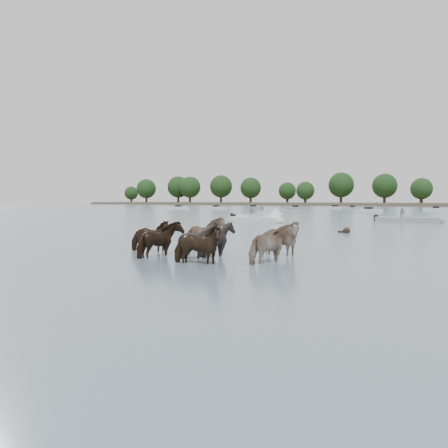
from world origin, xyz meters
The scene contains 10 objects.
ground centered at (0.00, 0.00, 0.00)m, with size 400.00×400.00×0.00m, color #4E5F71.
shoreline centered at (-70.00, 150.00, 0.50)m, with size 160.00×30.00×1.00m, color #4C4233.
pony_herd centered at (2.67, 0.88, 0.51)m, with size 7.16×4.96×1.54m.
swimming_pony centered at (3.27, 14.98, 0.10)m, with size 0.72×0.44×0.44m.
motorboat_a centered at (-9.25, 28.68, 0.23)m, with size 5.14×4.08×1.92m.
motorboat_b centered at (-6.73, 23.55, 0.22)m, with size 5.94×2.78×1.92m.
motorboat_c centered at (4.88, 30.42, 0.22)m, with size 5.92×2.21×1.92m.
motorboat_f centered at (-12.28, 36.62, 0.23)m, with size 4.72×2.42×1.92m.
distant_flotilla centered at (0.76, 75.01, 0.26)m, with size 104.73×30.48×0.93m.
treeline centered at (-76.43, 150.89, 6.84)m, with size 147.33×17.47×12.41m.
Camera 1 is at (11.54, -12.63, 1.99)m, focal length 37.02 mm.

